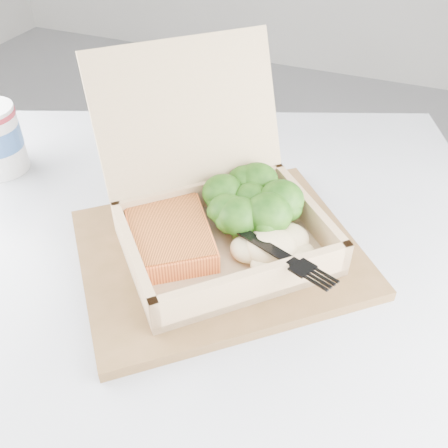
% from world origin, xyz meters
% --- Properties ---
extents(floor, '(4.00, 4.00, 0.00)m').
position_xyz_m(floor, '(0.00, 0.00, 0.00)').
color(floor, gray).
rests_on(floor, ground).
extents(cafe_table, '(1.08, 1.08, 0.74)m').
position_xyz_m(cafe_table, '(0.32, -0.43, 0.55)').
color(cafe_table, black).
rests_on(cafe_table, floor).
extents(serving_tray, '(0.42, 0.41, 0.01)m').
position_xyz_m(serving_tray, '(0.35, -0.38, 0.75)').
color(serving_tray, brown).
rests_on(serving_tray, cafe_table).
extents(takeout_container, '(0.34, 0.34, 0.21)m').
position_xyz_m(takeout_container, '(0.33, -0.35, 0.81)').
color(takeout_container, tan).
rests_on(takeout_container, serving_tray).
extents(salmon_fillet, '(0.15, 0.15, 0.03)m').
position_xyz_m(salmon_fillet, '(0.30, -0.40, 0.78)').
color(salmon_fillet, orange).
rests_on(salmon_fillet, takeout_container).
extents(broccoli_pile, '(0.13, 0.13, 0.05)m').
position_xyz_m(broccoli_pile, '(0.37, -0.32, 0.79)').
color(broccoli_pile, '#366C18').
rests_on(broccoli_pile, takeout_container).
extents(mashed_potatoes, '(0.10, 0.08, 0.03)m').
position_xyz_m(mashed_potatoes, '(0.42, -0.38, 0.78)').
color(mashed_potatoes, beige).
rests_on(mashed_potatoes, takeout_container).
extents(plastic_fork, '(0.16, 0.10, 0.02)m').
position_xyz_m(plastic_fork, '(0.38, -0.38, 0.80)').
color(plastic_fork, black).
rests_on(plastic_fork, mashed_potatoes).
extents(receipt, '(0.12, 0.15, 0.00)m').
position_xyz_m(receipt, '(0.31, -0.18, 0.74)').
color(receipt, white).
rests_on(receipt, cafe_table).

